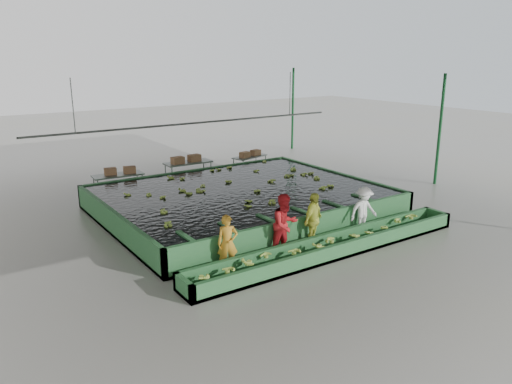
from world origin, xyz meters
TOP-DOWN VIEW (x-y plane):
  - ground at (0.00, 0.00)m, footprint 80.00×80.00m
  - shed_roof at (0.00, 0.00)m, footprint 20.00×22.00m
  - shed_posts at (0.00, 0.00)m, footprint 20.00×22.00m
  - flotation_tank at (0.00, 1.50)m, footprint 10.00×8.00m
  - tank_water at (0.00, 1.50)m, footprint 9.70×7.70m
  - sorting_trough at (0.00, -3.60)m, footprint 10.00×1.00m
  - cableway_rail at (0.00, 5.00)m, footprint 0.08×0.08m
  - rail_hanger_left at (-5.00, 5.00)m, footprint 0.04×0.04m
  - rail_hanger_right at (5.00, 5.00)m, footprint 0.04×0.04m
  - worker_a at (-3.19, -2.80)m, footprint 0.68×0.58m
  - worker_b at (-1.20, -2.80)m, footprint 0.95×0.76m
  - worker_c at (-0.10, -2.80)m, footprint 1.11×0.80m
  - worker_d at (2.09, -2.80)m, footprint 1.11×0.73m
  - packing_table_left at (-3.12, 6.25)m, footprint 2.11×0.95m
  - packing_table_mid at (0.34, 6.60)m, footprint 2.21×0.93m
  - packing_table_right at (3.84, 6.71)m, footprint 2.00×1.18m
  - box_stack_left at (-3.00, 6.29)m, footprint 1.33×0.62m
  - box_stack_mid at (0.21, 6.54)m, footprint 1.46×0.49m
  - box_stack_right at (3.83, 6.66)m, footprint 1.30×0.60m
  - floating_bananas at (0.00, 2.30)m, footprint 8.86×6.04m
  - trough_bananas at (0.00, -3.60)m, footprint 9.46×0.63m

SIDE VIEW (x-z plane):
  - ground at x=0.00m, z-range 0.00..0.00m
  - sorting_trough at x=0.00m, z-range 0.00..0.50m
  - trough_bananas at x=0.00m, z-range 0.34..0.46m
  - packing_table_right at x=3.84m, z-range 0.00..0.85m
  - flotation_tank at x=0.00m, z-range 0.00..0.90m
  - packing_table_left at x=-3.12m, z-range 0.00..0.94m
  - packing_table_mid at x=0.34m, z-range 0.00..0.99m
  - worker_a at x=-3.19m, z-range 0.00..1.59m
  - worker_d at x=2.09m, z-range 0.00..1.60m
  - tank_water at x=0.00m, z-range 0.85..0.85m
  - floating_bananas at x=0.00m, z-range 0.79..0.91m
  - box_stack_right at x=3.83m, z-range 0.72..0.99m
  - worker_c at x=-0.10m, z-range 0.00..1.74m
  - box_stack_left at x=-3.00m, z-range 0.80..1.08m
  - worker_b at x=-1.20m, z-range 0.00..1.88m
  - box_stack_mid at x=0.21m, z-range 0.84..1.15m
  - shed_posts at x=0.00m, z-range 0.00..5.00m
  - cableway_rail at x=0.00m, z-range -4.00..10.00m
  - rail_hanger_left at x=-5.00m, z-range 3.00..5.00m
  - rail_hanger_right at x=5.00m, z-range 3.00..5.00m
  - shed_roof at x=0.00m, z-range 4.98..5.02m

